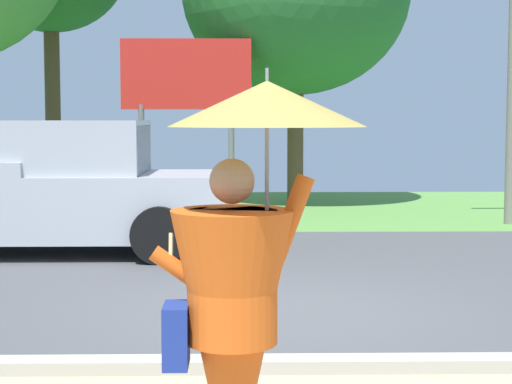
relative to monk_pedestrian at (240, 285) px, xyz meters
name	(u,v)px	position (x,y,z in m)	size (l,w,h in m)	color
ground_plane	(269,266)	(0.40, 7.14, -1.13)	(40.00, 22.00, 0.20)	#4C4C4F
monk_pedestrian	(240,285)	(0.00, 0.00, 0.00)	(1.05, 0.96, 2.13)	#E55B19
pickup_truck	(48,192)	(-2.72, 8.03, -0.21)	(5.20, 2.28, 1.88)	#ADB2BA
roadside_billboard	(186,87)	(-1.06, 13.04, 1.46)	(2.60, 0.12, 3.50)	slate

